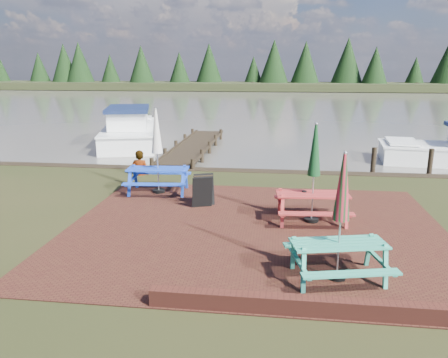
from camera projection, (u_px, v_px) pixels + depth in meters
name	position (u px, v px, depth m)	size (l,w,h in m)	color
ground	(252.00, 246.00, 9.49)	(120.00, 120.00, 0.00)	black
paving	(255.00, 229.00, 10.45)	(9.00, 7.50, 0.02)	#3D1A13
brick_wall	(379.00, 305.00, 6.87)	(6.21, 1.79, 0.30)	#4C1E16
water	(275.00, 104.00, 45.02)	(120.00, 60.00, 0.02)	#4E4A42
far_treeline	(278.00, 69.00, 72.04)	(120.00, 10.00, 8.10)	black
picnic_table_teal	(339.00, 237.00, 7.82)	(1.99, 1.85, 2.36)	teal
picnic_table_red	(313.00, 189.00, 10.75)	(1.90, 1.72, 2.47)	#A92D2B
picnic_table_blue	(158.00, 164.00, 13.24)	(1.98, 1.80, 2.56)	blue
chalkboard	(203.00, 191.00, 12.03)	(0.59, 0.70, 0.89)	black
jetty	(194.00, 146.00, 20.71)	(1.76, 9.08, 1.00)	black
boat_jetty	(130.00, 132.00, 22.87)	(4.50, 7.97, 2.19)	white
person	(139.00, 151.00, 15.48)	(0.64, 0.42, 1.77)	gray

